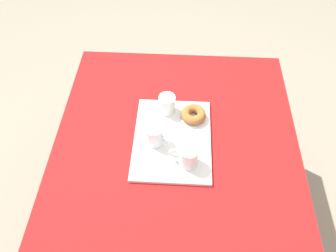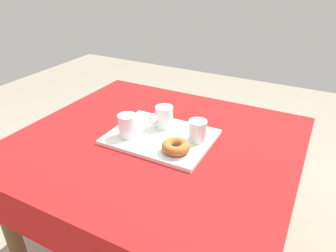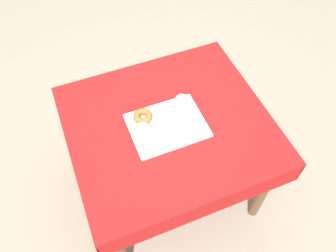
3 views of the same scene
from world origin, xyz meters
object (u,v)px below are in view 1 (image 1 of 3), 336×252
(serving_tray, at_px, (172,139))
(sugar_donut_left, at_px, (193,114))
(donut_plate_left, at_px, (193,117))
(tea_mug_left, at_px, (155,136))
(tea_mug_right, at_px, (188,157))
(dining_table, at_px, (176,158))
(water_glass_near, at_px, (167,105))

(serving_tray, bearing_deg, sugar_donut_left, -37.71)
(donut_plate_left, bearing_deg, serving_tray, 142.29)
(tea_mug_left, height_order, donut_plate_left, tea_mug_left)
(serving_tray, bearing_deg, donut_plate_left, -37.71)
(tea_mug_right, bearing_deg, donut_plate_left, -5.40)
(tea_mug_left, xyz_separation_m, tea_mug_right, (-0.09, -0.13, 0.00))
(serving_tray, xyz_separation_m, donut_plate_left, (0.11, -0.08, 0.01))
(serving_tray, bearing_deg, dining_table, -134.57)
(serving_tray, relative_size, tea_mug_right, 3.63)
(dining_table, xyz_separation_m, tea_mug_left, (-0.01, 0.08, 0.17))
(tea_mug_right, bearing_deg, water_glass_near, 19.87)
(dining_table, distance_m, serving_tray, 0.12)
(tea_mug_left, relative_size, sugar_donut_left, 0.98)
(tea_mug_left, distance_m, water_glass_near, 0.17)
(water_glass_near, height_order, donut_plate_left, water_glass_near)
(donut_plate_left, distance_m, sugar_donut_left, 0.02)
(water_glass_near, bearing_deg, sugar_donut_left, -107.36)
(serving_tray, bearing_deg, tea_mug_left, 108.64)
(tea_mug_left, xyz_separation_m, water_glass_near, (0.17, -0.04, -0.01))
(dining_table, distance_m, tea_mug_right, 0.20)
(serving_tray, relative_size, water_glass_near, 4.76)
(tea_mug_right, height_order, sugar_donut_left, tea_mug_right)
(dining_table, xyz_separation_m, sugar_donut_left, (0.12, -0.07, 0.15))
(sugar_donut_left, bearing_deg, dining_table, 151.38)
(dining_table, relative_size, tea_mug_left, 10.67)
(dining_table, bearing_deg, tea_mug_right, -154.20)
(tea_mug_right, distance_m, donut_plate_left, 0.23)
(tea_mug_left, xyz_separation_m, donut_plate_left, (0.13, -0.15, -0.04))
(dining_table, distance_m, water_glass_near, 0.24)
(tea_mug_left, bearing_deg, serving_tray, -71.36)
(serving_tray, distance_m, tea_mug_right, 0.14)
(tea_mug_left, distance_m, donut_plate_left, 0.21)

